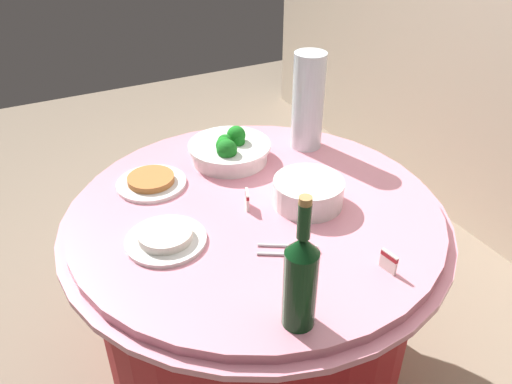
% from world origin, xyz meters
% --- Properties ---
extents(ground_plane, '(6.00, 6.00, 0.00)m').
position_xyz_m(ground_plane, '(0.00, 0.00, 0.00)').
color(ground_plane, gray).
extents(buffet_table, '(1.16, 1.16, 0.74)m').
position_xyz_m(buffet_table, '(0.00, 0.00, 0.38)').
color(buffet_table, maroon).
rests_on(buffet_table, ground_plane).
extents(broccoli_bowl, '(0.28, 0.28, 0.12)m').
position_xyz_m(broccoli_bowl, '(-0.29, 0.05, 0.78)').
color(broccoli_bowl, white).
rests_on(broccoli_bowl, buffet_table).
extents(plate_stack, '(0.21, 0.21, 0.08)m').
position_xyz_m(plate_stack, '(0.06, 0.14, 0.78)').
color(plate_stack, white).
rests_on(plate_stack, buffet_table).
extents(wine_bottle, '(0.07, 0.07, 0.34)m').
position_xyz_m(wine_bottle, '(0.45, -0.12, 0.87)').
color(wine_bottle, '#0D3315').
rests_on(wine_bottle, buffet_table).
extents(decorative_fruit_vase, '(0.11, 0.11, 0.34)m').
position_xyz_m(decorative_fruit_vase, '(-0.26, 0.33, 0.89)').
color(decorative_fruit_vase, silver).
rests_on(decorative_fruit_vase, buffet_table).
extents(serving_tongs, '(0.12, 0.16, 0.01)m').
position_xyz_m(serving_tongs, '(0.23, -0.01, 0.74)').
color(serving_tongs, silver).
rests_on(serving_tongs, buffet_table).
extents(food_plate_rice, '(0.22, 0.22, 0.04)m').
position_xyz_m(food_plate_rice, '(0.04, -0.29, 0.75)').
color(food_plate_rice, white).
rests_on(food_plate_rice, buffet_table).
extents(food_plate_peanuts, '(0.22, 0.22, 0.03)m').
position_xyz_m(food_plate_peanuts, '(-0.26, -0.24, 0.75)').
color(food_plate_peanuts, white).
rests_on(food_plate_peanuts, buffet_table).
extents(label_placard_front, '(0.05, 0.03, 0.05)m').
position_xyz_m(label_placard_front, '(-0.01, -0.03, 0.77)').
color(label_placard_front, white).
rests_on(label_placard_front, buffet_table).
extents(label_placard_mid, '(0.05, 0.02, 0.05)m').
position_xyz_m(label_placard_mid, '(0.40, 0.17, 0.77)').
color(label_placard_mid, white).
rests_on(label_placard_mid, buffet_table).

